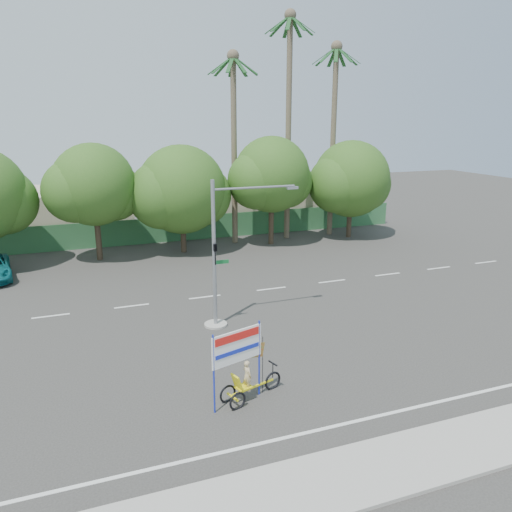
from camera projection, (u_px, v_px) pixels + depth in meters
name	position (u px, v px, depth m)	size (l,w,h in m)	color
ground	(298.00, 353.00, 21.23)	(120.00, 120.00, 0.00)	#33302D
sidewalk_near	(407.00, 461.00, 14.43)	(50.00, 2.40, 0.12)	gray
fence	(186.00, 228.00, 40.39)	(38.00, 0.08, 2.00)	#336B3D
building_left	(54.00, 214.00, 40.86)	(12.00, 8.00, 4.00)	beige
building_right	(259.00, 204.00, 46.91)	(14.00, 8.00, 3.60)	beige
tree_left	(93.00, 188.00, 33.79)	(6.66, 5.60, 8.07)	#473828
tree_center	(181.00, 192.00, 35.95)	(7.62, 6.40, 7.85)	#473828
tree_right	(271.00, 177.00, 38.08)	(6.90, 5.80, 8.36)	#473828
tree_far_right	(351.00, 181.00, 40.57)	(7.38, 6.20, 7.94)	#473828
palm_tall	(289.00, 107.00, 38.72)	(3.73, 3.79, 17.45)	#70604C
palm_mid	(334.00, 121.00, 40.33)	(3.73, 3.79, 15.45)	#70604C
palm_short	(234.00, 128.00, 37.64)	(3.73, 3.79, 14.45)	#70604C
traffic_signal	(221.00, 267.00, 23.32)	(4.72, 1.10, 7.00)	gray
trike_billboard	(244.00, 371.00, 17.33)	(2.84, 1.19, 2.90)	black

